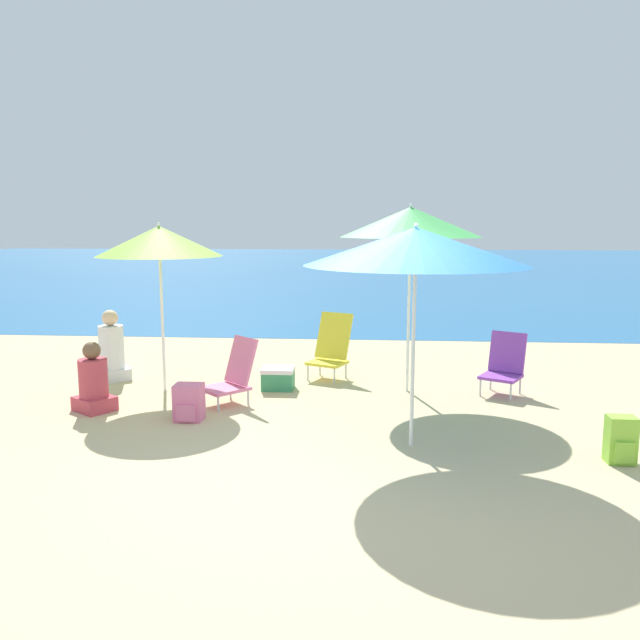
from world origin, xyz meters
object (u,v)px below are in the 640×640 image
at_px(beach_umbrella_blue, 416,247).
at_px(beach_chair_yellow, 331,347).
at_px(beach_umbrella_green, 411,222).
at_px(beach_chair_pink, 233,374).
at_px(backpack_lime, 621,440).
at_px(beach_umbrella_lime, 159,241).
at_px(backpack_pink, 189,403).
at_px(cooler_box, 278,378).
at_px(person_seated_near, 112,351).
at_px(beach_chair_purple, 504,364).
at_px(person_seated_far, 94,383).

height_order(beach_umbrella_blue, beach_chair_yellow, beach_umbrella_blue).
bearing_deg(beach_umbrella_green, beach_chair_pink, -161.18).
bearing_deg(backpack_lime, beach_chair_pink, 157.64).
height_order(beach_umbrella_lime, beach_chair_yellow, beach_umbrella_lime).
distance_m(beach_chair_yellow, backpack_pink, 2.45).
bearing_deg(cooler_box, beach_umbrella_lime, -172.81).
xyz_separation_m(person_seated_near, backpack_pink, (1.51, -1.62, -0.20)).
xyz_separation_m(beach_chair_pink, beach_chair_purple, (3.23, 0.69, 0.01)).
height_order(beach_chair_pink, person_seated_near, person_seated_near).
xyz_separation_m(beach_umbrella_blue, person_seated_far, (-3.47, 0.86, -1.56)).
distance_m(backpack_pink, cooler_box, 1.54).
xyz_separation_m(beach_umbrella_green, person_seated_near, (-3.90, 0.25, -1.70)).
relative_size(beach_umbrella_blue, backpack_lime, 4.98).
distance_m(beach_chair_pink, backpack_pink, 0.76).
bearing_deg(backpack_lime, beach_umbrella_lime, 156.79).
bearing_deg(backpack_pink, beach_umbrella_green, 29.78).
xyz_separation_m(beach_chair_purple, backpack_pink, (-3.57, -1.36, -0.17)).
height_order(beach_umbrella_lime, beach_chair_purple, beach_umbrella_lime).
xyz_separation_m(person_seated_near, cooler_box, (2.28, -0.29, -0.25)).
distance_m(beach_umbrella_green, beach_umbrella_lime, 3.05).
bearing_deg(beach_chair_yellow, person_seated_far, -122.11).
height_order(beach_umbrella_blue, person_seated_far, beach_umbrella_blue).
bearing_deg(beach_umbrella_green, person_seated_far, -162.70).
xyz_separation_m(beach_chair_purple, person_seated_near, (-5.08, 0.26, 0.03)).
bearing_deg(person_seated_far, backpack_lime, -67.53).
distance_m(beach_umbrella_green, cooler_box, 2.54).
relative_size(beach_umbrella_blue, person_seated_far, 2.65).
height_order(beach_umbrella_lime, backpack_lime, beach_umbrella_lime).
relative_size(beach_chair_pink, beach_chair_purple, 1.02).
height_order(beach_umbrella_green, beach_umbrella_lime, beach_umbrella_green).
height_order(beach_umbrella_green, backpack_lime, beach_umbrella_green).
bearing_deg(beach_umbrella_blue, beach_umbrella_lime, 149.26).
xyz_separation_m(beach_chair_yellow, beach_chair_purple, (2.17, -0.63, -0.06)).
relative_size(person_seated_near, cooler_box, 2.36).
bearing_deg(beach_umbrella_green, beach_umbrella_lime, -175.99).
distance_m(beach_chair_yellow, person_seated_near, 2.94).
relative_size(beach_umbrella_lime, beach_chair_yellow, 2.40).
xyz_separation_m(beach_chair_yellow, person_seated_far, (-2.56, -1.73, -0.11)).
relative_size(beach_chair_yellow, beach_chair_purple, 1.16).
relative_size(beach_chair_pink, backpack_pink, 1.95).
relative_size(beach_chair_yellow, cooler_box, 2.17).
relative_size(backpack_lime, cooler_box, 1.04).
relative_size(beach_umbrella_lime, backpack_pink, 5.33).
height_order(beach_chair_yellow, person_seated_far, beach_chair_yellow).
height_order(beach_umbrella_blue, person_seated_near, beach_umbrella_blue).
bearing_deg(backpack_pink, person_seated_near, 133.04).
relative_size(beach_umbrella_blue, beach_umbrella_green, 0.90).
distance_m(beach_chair_pink, person_seated_near, 2.08).
relative_size(beach_umbrella_lime, backpack_lime, 5.00).
bearing_deg(beach_chair_yellow, person_seated_near, -148.91).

